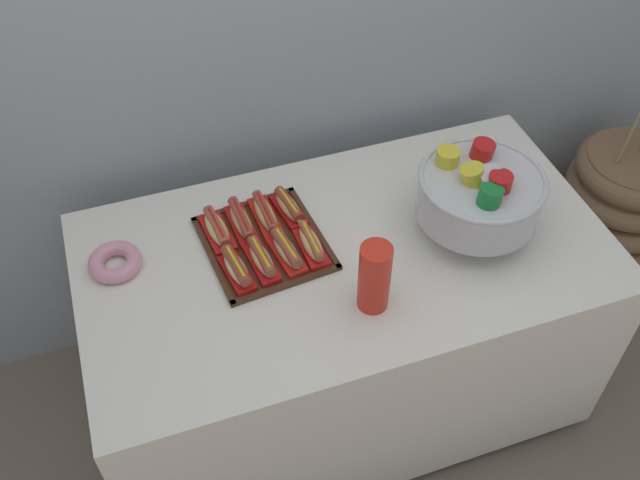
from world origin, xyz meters
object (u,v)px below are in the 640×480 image
object	(u,v)px
cup_stack	(375,277)
donut	(115,262)
hot_dog_1	(262,260)
hot_dog_3	(311,244)
hot_dog_6	(265,215)
serving_tray	(264,244)
hot_dog_0	(236,268)
buffet_table	(343,324)
hot_dog_4	(217,229)
punch_bowl	(479,194)
hot_dog_2	(287,251)
floor_vase	(613,217)
hot_dog_5	(241,222)
hot_dog_7	(289,207)

from	to	relation	value
cup_stack	donut	xyz separation A→B (m)	(-0.64, 0.35, -0.09)
hot_dog_1	hot_dog_3	world-z (taller)	hot_dog_1
hot_dog_6	serving_tray	bearing A→B (deg)	-109.10
hot_dog_0	hot_dog_6	world-z (taller)	hot_dog_0
serving_tray	donut	size ratio (longest dim) A/B	2.59
buffet_table	serving_tray	bearing A→B (deg)	156.01
hot_dog_1	hot_dog_4	size ratio (longest dim) A/B	0.92
punch_bowl	cup_stack	world-z (taller)	punch_bowl
buffet_table	hot_dog_1	size ratio (longest dim) A/B	9.64
hot_dog_3	cup_stack	size ratio (longest dim) A/B	0.75
hot_dog_2	hot_dog_3	xyz separation A→B (m)	(0.07, 0.01, -0.00)
floor_vase	hot_dog_4	xyz separation A→B (m)	(-1.55, -0.05, 0.50)
hot_dog_1	hot_dog_0	bearing A→B (deg)	-174.66
hot_dog_2	hot_dog_6	size ratio (longest dim) A/B	0.89
hot_dog_0	hot_dog_2	size ratio (longest dim) A/B	0.98
buffet_table	hot_dog_3	xyz separation A→B (m)	(-0.10, 0.02, 0.39)
buffet_table	cup_stack	size ratio (longest dim) A/B	7.11
hot_dog_1	punch_bowl	bearing A→B (deg)	-4.88
buffet_table	hot_dog_6	xyz separation A→B (m)	(-0.19, 0.18, 0.39)
hot_dog_1	hot_dog_4	distance (m)	0.18
buffet_table	hot_dog_0	distance (m)	0.51
hot_dog_1	hot_dog_4	bearing A→B (deg)	119.78
hot_dog_5	punch_bowl	size ratio (longest dim) A/B	0.50
hot_dog_4	hot_dog_0	bearing A→B (deg)	-84.66
hot_dog_5	donut	distance (m)	0.37
hot_dog_0	hot_dog_7	bearing A→B (deg)	41.59
hot_dog_6	hot_dog_7	size ratio (longest dim) A/B	1.12
hot_dog_1	hot_dog_2	size ratio (longest dim) A/B	0.97
hot_dog_4	punch_bowl	xyz separation A→B (m)	(0.72, -0.21, 0.11)
floor_vase	hot_dog_2	xyz separation A→B (m)	(-1.39, -0.20, 0.51)
donut	hot_dog_1	bearing A→B (deg)	-19.60
buffet_table	hot_dog_1	xyz separation A→B (m)	(-0.25, 0.01, 0.39)
hot_dog_7	hot_dog_2	bearing A→B (deg)	-109.10
serving_tray	donut	distance (m)	0.42
hot_dog_0	hot_dog_1	bearing A→B (deg)	5.34
hot_dog_0	cup_stack	world-z (taller)	cup_stack
floor_vase	serving_tray	xyz separation A→B (m)	(-1.43, -0.12, 0.47)
buffet_table	serving_tray	world-z (taller)	serving_tray
hot_dog_0	hot_dog_3	distance (m)	0.23
hot_dog_0	hot_dog_1	world-z (taller)	hot_dog_0
hot_dog_2	hot_dog_4	bearing A→B (deg)	137.61
hot_dog_3	punch_bowl	world-z (taller)	punch_bowl
buffet_table	hot_dog_7	distance (m)	0.45
serving_tray	hot_dog_3	world-z (taller)	hot_dog_3
hot_dog_7	serving_tray	bearing A→B (deg)	-138.41
serving_tray	donut	bearing A→B (deg)	172.84
hot_dog_6	donut	xyz separation A→B (m)	(-0.45, -0.03, -0.01)
hot_dog_5	hot_dog_6	size ratio (longest dim) A/B	0.98
hot_dog_4	cup_stack	xyz separation A→B (m)	(0.34, -0.37, 0.07)
cup_stack	hot_dog_1	bearing A→B (deg)	139.00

